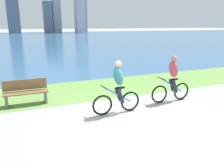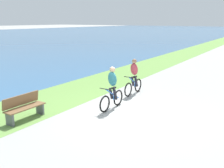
% 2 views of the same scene
% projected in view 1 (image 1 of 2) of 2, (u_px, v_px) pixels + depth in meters
% --- Properties ---
extents(ground_plane, '(300.00, 300.00, 0.00)m').
position_uv_depth(ground_plane, '(122.00, 122.00, 6.54)').
color(ground_plane, '#9E9E99').
extents(grass_strip_bayside, '(120.00, 3.19, 0.01)m').
position_uv_depth(grass_strip_bayside, '(86.00, 90.00, 9.81)').
color(grass_strip_bayside, '#6B9947').
rests_on(grass_strip_bayside, ground).
extents(bay_water_surface, '(300.00, 80.43, 0.00)m').
position_uv_depth(bay_water_surface, '(31.00, 38.00, 47.09)').
color(bay_water_surface, '#386693').
rests_on(bay_water_surface, ground).
extents(cyclist_lead, '(1.63, 0.52, 1.70)m').
position_uv_depth(cyclist_lead, '(118.00, 88.00, 7.02)').
color(cyclist_lead, black).
rests_on(cyclist_lead, ground).
extents(cyclist_trailing, '(1.65, 0.52, 1.70)m').
position_uv_depth(cyclist_trailing, '(172.00, 79.00, 8.13)').
color(cyclist_trailing, black).
rests_on(cyclist_trailing, ground).
extents(bench_near_path, '(1.50, 0.47, 0.90)m').
position_uv_depth(bench_near_path, '(26.00, 92.00, 7.90)').
color(bench_near_path, brown).
rests_on(bench_near_path, ground).
extents(city_skyline_far_shore, '(26.66, 7.37, 23.50)m').
position_uv_depth(city_skyline_far_shore, '(61.00, 4.00, 76.24)').
color(city_skyline_far_shore, slate).
rests_on(city_skyline_far_shore, ground).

